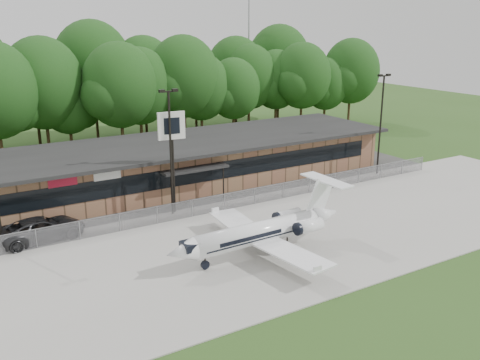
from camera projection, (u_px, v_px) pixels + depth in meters
ground at (359, 280)px, 32.87m from camera, size 160.00×160.00×0.00m
apron at (283, 236)px, 39.41m from camera, size 64.00×18.00×0.08m
parking_lot at (210, 194)px, 48.84m from camera, size 50.00×9.00×0.06m
terminal at (188, 161)px, 51.85m from camera, size 41.00×11.65×4.30m
fence at (235, 200)px, 44.93m from camera, size 46.00×0.04×1.52m
treeline at (122, 87)px, 65.12m from camera, size 72.00×12.00×15.00m
radio_mast at (249, 39)px, 79.50m from camera, size 0.20×0.20×25.00m
light_pole_mid at (170, 143)px, 42.19m from camera, size 1.55×0.30×10.23m
light_pole_right at (381, 117)px, 53.58m from camera, size 1.55×0.30×10.23m
business_jet at (263, 232)px, 35.90m from camera, size 13.58×12.07×4.58m
suv at (41, 229)px, 38.54m from camera, size 6.44×3.54×1.71m
pole_sign at (172, 137)px, 42.43m from camera, size 2.22×0.50×8.42m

